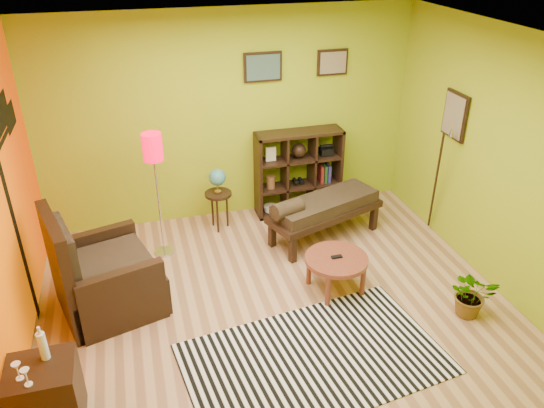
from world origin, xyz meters
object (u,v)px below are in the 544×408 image
object	(u,v)px
floor_lamp	(154,158)
cube_shelf	(299,172)
coffee_table	(336,262)
side_cabinet	(46,396)
potted_plant	(471,298)
armchair	(102,280)
globe_table	(218,184)
bench	(323,208)

from	to	relation	value
floor_lamp	cube_shelf	bearing A→B (deg)	17.26
coffee_table	floor_lamp	bearing A→B (deg)	144.48
side_cabinet	floor_lamp	world-z (taller)	floor_lamp
cube_shelf	potted_plant	distance (m)	2.89
side_cabinet	armchair	bearing A→B (deg)	73.19
side_cabinet	globe_table	size ratio (longest dim) A/B	1.08
armchair	bench	size ratio (longest dim) A/B	0.75
globe_table	coffee_table	bearing A→B (deg)	-59.48
side_cabinet	globe_table	world-z (taller)	side_cabinet
cube_shelf	bench	xyz separation A→B (m)	(0.05, -0.82, -0.15)
side_cabinet	coffee_table	bearing A→B (deg)	20.24
globe_table	potted_plant	distance (m)	3.36
side_cabinet	cube_shelf	world-z (taller)	cube_shelf
globe_table	cube_shelf	distance (m)	1.21
armchair	potted_plant	bearing A→B (deg)	-17.21
side_cabinet	bench	bearing A→B (deg)	34.27
coffee_table	potted_plant	distance (m)	1.45
cube_shelf	bench	bearing A→B (deg)	-86.56
bench	potted_plant	xyz separation A→B (m)	(0.97, -1.86, -0.25)
coffee_table	side_cabinet	size ratio (longest dim) A/B	0.74
side_cabinet	floor_lamp	size ratio (longest dim) A/B	0.59
globe_table	potted_plant	world-z (taller)	globe_table
cube_shelf	bench	distance (m)	0.83
armchair	potted_plant	distance (m)	3.88
coffee_table	side_cabinet	bearing A→B (deg)	-159.76
globe_table	cube_shelf	size ratio (longest dim) A/B	0.73
potted_plant	coffee_table	bearing A→B (deg)	147.10
side_cabinet	bench	distance (m)	3.83
bench	potted_plant	bearing A→B (deg)	-62.34
armchair	bench	xyz separation A→B (m)	(2.73, 0.71, 0.09)
cube_shelf	potted_plant	world-z (taller)	cube_shelf
globe_table	side_cabinet	bearing A→B (deg)	-124.72
cube_shelf	floor_lamp	bearing A→B (deg)	-162.74
coffee_table	floor_lamp	xyz separation A→B (m)	(-1.79, 1.28, 0.92)
bench	armchair	bearing A→B (deg)	-165.36
potted_plant	floor_lamp	bearing A→B (deg)	145.52
coffee_table	cube_shelf	distance (m)	1.92
bench	globe_table	bearing A→B (deg)	153.26
floor_lamp	globe_table	world-z (taller)	floor_lamp
bench	coffee_table	bearing A→B (deg)	-102.37
coffee_table	bench	bearing A→B (deg)	77.63
side_cabinet	potted_plant	distance (m)	4.15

